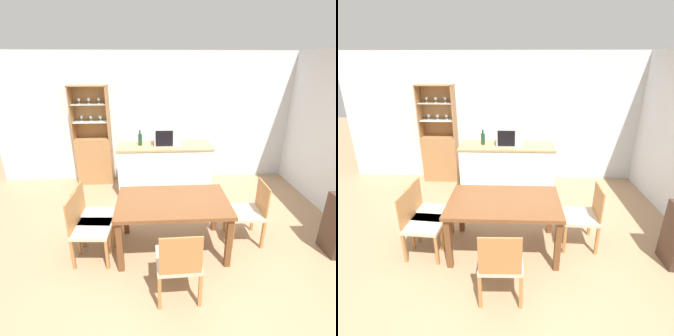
# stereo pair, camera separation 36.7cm
# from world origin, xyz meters

# --- Properties ---
(ground_plane) EXTENTS (18.00, 18.00, 0.00)m
(ground_plane) POSITION_xyz_m (0.00, 0.00, 0.00)
(ground_plane) COLOR #A37F5B
(wall_back) EXTENTS (6.80, 0.06, 2.55)m
(wall_back) POSITION_xyz_m (0.00, 2.63, 1.27)
(wall_back) COLOR silver
(wall_back) RESTS_ON ground_plane
(kitchen_counter) EXTENTS (1.72, 0.62, 0.93)m
(kitchen_counter) POSITION_xyz_m (-0.05, 1.90, 0.47)
(kitchen_counter) COLOR white
(kitchen_counter) RESTS_ON ground_plane
(display_cabinet) EXTENTS (0.70, 0.34, 1.95)m
(display_cabinet) POSITION_xyz_m (-1.45, 2.44, 0.61)
(display_cabinet) COLOR #A37042
(display_cabinet) RESTS_ON ground_plane
(dining_table) EXTENTS (1.41, 0.87, 0.72)m
(dining_table) POSITION_xyz_m (-0.03, 0.21, 0.63)
(dining_table) COLOR brown
(dining_table) RESTS_ON ground_plane
(dining_chair_side_right_far) EXTENTS (0.46, 0.46, 0.87)m
(dining_chair_side_right_far) POSITION_xyz_m (1.02, 0.34, 0.45)
(dining_chair_side_right_far) COLOR #C1B299
(dining_chair_side_right_far) RESTS_ON ground_plane
(dining_chair_head_near) EXTENTS (0.46, 0.46, 0.87)m
(dining_chair_head_near) POSITION_xyz_m (-0.03, -0.57, 0.45)
(dining_chair_head_near) COLOR #C1B299
(dining_chair_head_near) RESTS_ON ground_plane
(dining_chair_side_left_far) EXTENTS (0.48, 0.48, 0.87)m
(dining_chair_side_left_far) POSITION_xyz_m (-1.07, 0.34, 0.45)
(dining_chair_side_left_far) COLOR #C1B299
(dining_chair_side_left_far) RESTS_ON ground_plane
(dining_chair_side_left_near) EXTENTS (0.48, 0.48, 0.87)m
(dining_chair_side_left_near) POSITION_xyz_m (-1.07, 0.08, 0.45)
(dining_chair_side_left_near) COLOR #C1B299
(dining_chair_side_left_near) RESTS_ON ground_plane
(microwave) EXTENTS (0.48, 0.33, 0.32)m
(microwave) POSITION_xyz_m (0.00, 1.93, 1.09)
(microwave) COLOR #B7BABF
(microwave) RESTS_ON kitchen_counter
(wine_bottle) EXTENTS (0.07, 0.07, 0.28)m
(wine_bottle) POSITION_xyz_m (-0.49, 1.92, 1.04)
(wine_bottle) COLOR #193D23
(wine_bottle) RESTS_ON kitchen_counter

